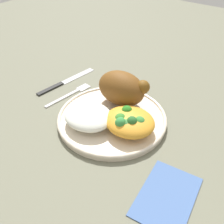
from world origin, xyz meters
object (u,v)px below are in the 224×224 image
at_px(mac_cheese_with_broccoli, 129,121).
at_px(knife, 62,83).
at_px(napkin, 167,196).
at_px(plate, 112,118).
at_px(rice_pile, 88,116).
at_px(fork, 70,94).
at_px(roasted_chicken, 122,88).

height_order(mac_cheese_with_broccoli, knife, mac_cheese_with_broccoli).
bearing_deg(mac_cheese_with_broccoli, napkin, -33.62).
height_order(plate, rice_pile, rice_pile).
bearing_deg(fork, plate, -8.37).
height_order(knife, napkin, knife).
height_order(plate, mac_cheese_with_broccoli, mac_cheese_with_broccoli).
bearing_deg(napkin, roasted_chicken, 141.55).
bearing_deg(roasted_chicken, mac_cheese_with_broccoli, -46.75).
relative_size(knife, napkin, 1.47).
xyz_separation_m(plate, napkin, (0.19, -0.10, -0.01)).
relative_size(mac_cheese_with_broccoli, napkin, 0.82).
bearing_deg(napkin, fork, 159.54).
bearing_deg(fork, mac_cheese_with_broccoli, -10.16).
height_order(mac_cheese_with_broccoli, napkin, mac_cheese_with_broccoli).
bearing_deg(plate, mac_cheese_with_broccoli, -15.01).
bearing_deg(knife, napkin, -21.09).
bearing_deg(rice_pile, plate, 60.03).
height_order(plate, napkin, plate).
distance_m(mac_cheese_with_broccoli, fork, 0.21).
xyz_separation_m(plate, roasted_chicken, (-0.01, 0.05, 0.05)).
xyz_separation_m(plate, rice_pile, (-0.03, -0.05, 0.02)).
bearing_deg(mac_cheese_with_broccoli, rice_pile, -157.69).
distance_m(plate, mac_cheese_with_broccoli, 0.06).
distance_m(roasted_chicken, knife, 0.20).
distance_m(rice_pile, napkin, 0.23).
xyz_separation_m(roasted_chicken, rice_pile, (-0.02, -0.10, -0.02)).
height_order(rice_pile, fork, rice_pile).
bearing_deg(rice_pile, knife, 151.58).
height_order(plate, knife, plate).
xyz_separation_m(fork, knife, (-0.05, 0.03, 0.00)).
distance_m(roasted_chicken, napkin, 0.26).
bearing_deg(roasted_chicken, napkin, -38.45).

